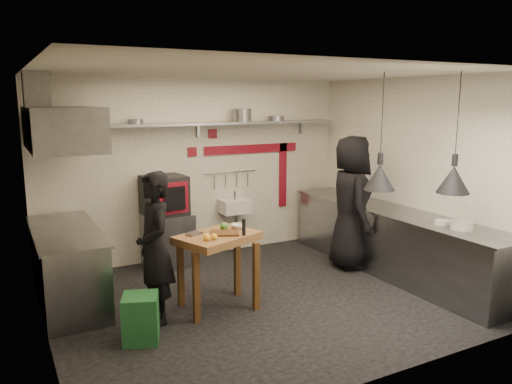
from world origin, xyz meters
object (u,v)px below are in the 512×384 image
combi_oven (164,195)px  green_bin (141,318)px  oven_stand (168,240)px  chef_right (351,202)px  chef_left (155,248)px  prep_table (218,271)px

combi_oven → green_bin: size_ratio=1.18×
oven_stand → chef_right: bearing=-33.5°
combi_oven → oven_stand: bearing=7.5°
oven_stand → chef_right: size_ratio=0.41×
oven_stand → combi_oven: bearing=-172.5°
green_bin → chef_left: (0.29, 0.40, 0.61)m
green_bin → chef_left: size_ratio=0.29×
combi_oven → chef_left: size_ratio=0.34×
combi_oven → chef_left: chef_left is taller
combi_oven → chef_right: size_ratio=0.30×
chef_left → green_bin: bearing=-34.4°
prep_table → chef_left: chef_left is taller
combi_oven → green_bin: bearing=-119.0°
prep_table → green_bin: bearing=-179.4°
combi_oven → chef_right: bearing=-32.9°
oven_stand → green_bin: 2.42m
combi_oven → chef_right: chef_right is taller
combi_oven → prep_table: 1.89m
green_bin → chef_right: bearing=14.5°
chef_left → oven_stand: bearing=159.7°
green_bin → combi_oven: bearing=65.9°
oven_stand → prep_table: size_ratio=0.87×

